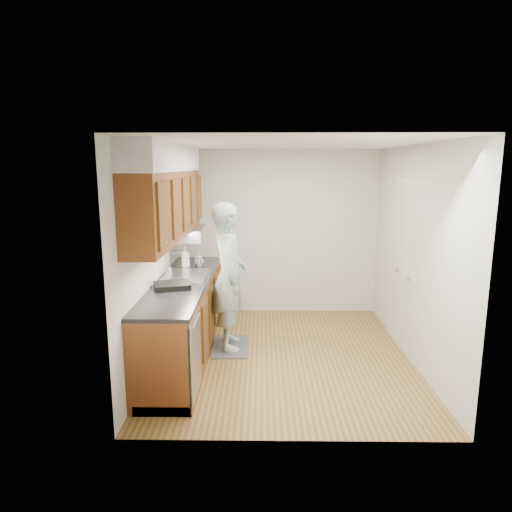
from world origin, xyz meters
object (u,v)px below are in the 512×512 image
(soap_bottle_a, at_px, (185,257))
(steel_can, at_px, (199,263))
(soap_bottle_b, at_px, (198,258))
(soap_bottle_c, at_px, (199,260))
(person, at_px, (229,267))
(dish_rack, at_px, (172,285))

(soap_bottle_a, xyz_separation_m, steel_can, (0.17, 0.05, -0.09))
(soap_bottle_b, bearing_deg, soap_bottle_c, -76.12)
(person, relative_size, soap_bottle_b, 11.82)
(person, xyz_separation_m, steel_can, (-0.42, 0.42, -0.05))
(dish_rack, bearing_deg, soap_bottle_b, 67.80)
(person, bearing_deg, soap_bottle_a, 51.17)
(soap_bottle_a, distance_m, steel_can, 0.20)
(soap_bottle_c, xyz_separation_m, dish_rack, (-0.14, -1.16, -0.05))
(person, distance_m, soap_bottle_b, 0.80)
(soap_bottle_b, bearing_deg, dish_rack, -95.19)
(person, xyz_separation_m, soap_bottle_a, (-0.60, 0.37, 0.05))
(person, distance_m, soap_bottle_c, 0.70)
(person, bearing_deg, steel_can, 38.26)
(soap_bottle_a, bearing_deg, soap_bottle_c, 49.15)
(person, xyz_separation_m, dish_rack, (-0.58, -0.62, -0.08))
(person, height_order, soap_bottle_c, person)
(person, bearing_deg, dish_rack, 129.56)
(dish_rack, bearing_deg, soap_bottle_c, 66.07)
(soap_bottle_b, height_order, soap_bottle_c, soap_bottle_b)
(soap_bottle_a, bearing_deg, steel_can, 15.47)
(steel_can, bearing_deg, person, -44.82)
(soap_bottle_b, distance_m, steel_can, 0.24)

